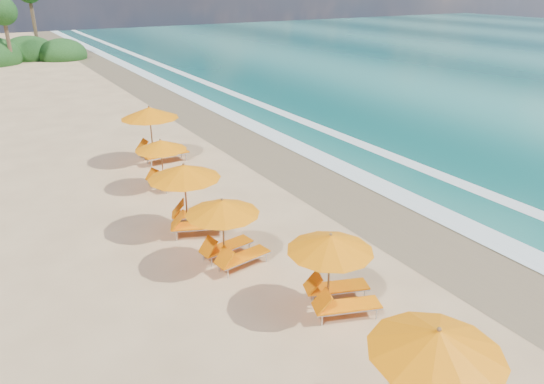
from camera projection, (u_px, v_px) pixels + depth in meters
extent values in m
plane|color=#D6AE7D|center=(272.00, 225.00, 17.06)|extent=(160.00, 160.00, 0.00)
cube|color=olive|center=(363.00, 200.00, 18.94)|extent=(4.00, 160.00, 0.01)
cube|color=white|center=(393.00, 192.00, 19.64)|extent=(1.20, 160.00, 0.01)
cube|color=white|center=(447.00, 178.00, 21.05)|extent=(0.80, 160.00, 0.01)
cone|color=orange|center=(437.00, 342.00, 8.38)|extent=(3.04, 3.04, 0.46)
sphere|color=olive|center=(439.00, 329.00, 8.28)|extent=(0.08, 0.08, 0.08)
cylinder|color=olive|center=(329.00, 274.00, 12.29)|extent=(0.05, 0.05, 2.05)
cone|color=orange|center=(330.00, 243.00, 11.96)|extent=(2.68, 2.68, 0.41)
sphere|color=olive|center=(331.00, 234.00, 11.87)|extent=(0.07, 0.07, 0.07)
cylinder|color=olive|center=(223.00, 234.00, 14.23)|extent=(0.05, 0.05, 2.03)
cone|color=orange|center=(222.00, 207.00, 13.91)|extent=(2.38, 2.38, 0.41)
sphere|color=olive|center=(222.00, 199.00, 13.82)|extent=(0.07, 0.07, 0.07)
cylinder|color=olive|center=(186.00, 199.00, 16.26)|extent=(0.06, 0.06, 2.26)
cone|color=orange|center=(184.00, 172.00, 15.90)|extent=(3.02, 3.02, 0.45)
sphere|color=olive|center=(183.00, 164.00, 15.80)|extent=(0.08, 0.08, 0.08)
cylinder|color=olive|center=(162.00, 165.00, 19.75)|extent=(0.05, 0.05, 1.95)
cone|color=orange|center=(161.00, 145.00, 19.43)|extent=(2.47, 2.47, 0.39)
sphere|color=olive|center=(160.00, 140.00, 19.35)|extent=(0.07, 0.07, 0.07)
cylinder|color=olive|center=(152.00, 135.00, 22.61)|extent=(0.06, 0.06, 2.47)
cone|color=orange|center=(149.00, 113.00, 22.22)|extent=(2.64, 2.64, 0.50)
sphere|color=olive|center=(149.00, 106.00, 22.11)|extent=(0.09, 0.09, 0.09)
ellipsoid|color=#163D14|center=(29.00, 54.00, 53.21)|extent=(5.60, 5.60, 3.64)
ellipsoid|color=#163D14|center=(63.00, 54.00, 53.05)|extent=(5.00, 5.00, 3.25)
cylinder|color=brown|center=(8.00, 39.00, 48.34)|extent=(0.36, 0.36, 5.00)
sphere|color=#163D14|center=(3.00, 11.00, 47.37)|extent=(2.60, 2.60, 2.60)
cylinder|color=brown|center=(34.00, 25.00, 52.57)|extent=(0.36, 0.36, 6.80)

